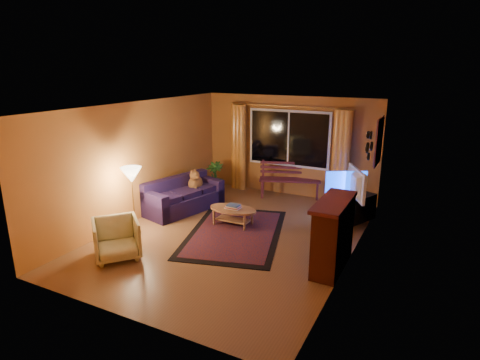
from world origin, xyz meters
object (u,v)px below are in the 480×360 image
at_px(bench, 289,188).
at_px(armchair, 116,237).
at_px(coffee_table, 233,217).
at_px(sofa, 184,195).
at_px(tv_console, 349,210).
at_px(floor_lamp, 133,201).

distance_m(bench, armchair, 4.73).
bearing_deg(coffee_table, armchair, -116.41).
distance_m(sofa, tv_console, 3.65).
xyz_separation_m(armchair, floor_lamp, (-0.46, 0.97, 0.28)).
height_order(sofa, coffee_table, sofa).
distance_m(floor_lamp, coffee_table, 2.03).
height_order(sofa, tv_console, sofa).
height_order(floor_lamp, coffee_table, floor_lamp).
height_order(coffee_table, tv_console, tv_console).
xyz_separation_m(sofa, armchair, (0.33, -2.48, 0.01)).
bearing_deg(sofa, tv_console, 30.06).
bearing_deg(sofa, armchair, -67.84).
relative_size(sofa, armchair, 2.43).
relative_size(sofa, tv_console, 1.40).
distance_m(bench, tv_console, 2.00).
relative_size(sofa, coffee_table, 1.81).
height_order(armchair, tv_console, armchair).
distance_m(bench, coffee_table, 2.32).
height_order(bench, coffee_table, bench).
xyz_separation_m(coffee_table, tv_console, (2.10, 1.25, 0.09)).
bearing_deg(coffee_table, floor_lamp, -141.69).
bearing_deg(bench, coffee_table, -119.99).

